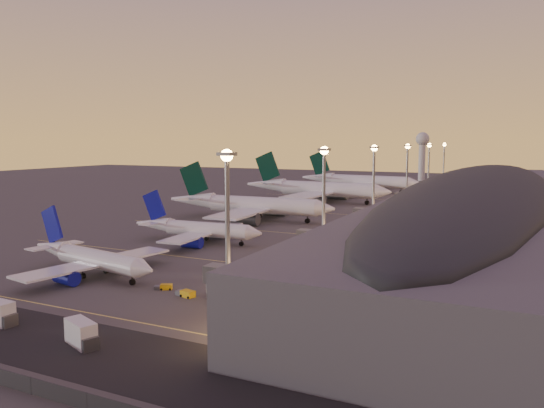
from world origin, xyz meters
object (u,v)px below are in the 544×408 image
at_px(airliner_wide_mid, 315,189).
at_px(baggage_tug_c, 307,252).
at_px(airliner_narrow_south, 90,258).
at_px(catering_truck_b, 82,334).
at_px(airliner_wide_near, 249,205).
at_px(airliner_wide_far, 359,181).
at_px(airliner_narrow_north, 197,229).
at_px(baggage_tug_b, 164,287).
at_px(baggage_tug_a, 186,293).
at_px(radar_tower, 422,148).

xyz_separation_m(airliner_wide_mid, baggage_tug_c, (37.75, -102.75, -5.15)).
xyz_separation_m(airliner_narrow_south, catering_truck_b, (26.72, -28.51, -1.88)).
xyz_separation_m(airliner_wide_near, airliner_wide_far, (4.97, 114.00, 0.45)).
relative_size(airliner_narrow_north, baggage_tug_b, 11.19).
bearing_deg(airliner_wide_near, airliner_wide_mid, 85.58).
height_order(airliner_narrow_north, baggage_tug_c, airliner_narrow_north).
bearing_deg(airliner_narrow_south, baggage_tug_a, 1.34).
bearing_deg(baggage_tug_c, airliner_wide_far, 133.25).
distance_m(airliner_wide_far, radar_tower, 95.33).
relative_size(airliner_wide_mid, catering_truck_b, 10.83).
bearing_deg(airliner_wide_far, catering_truck_b, -76.90).
bearing_deg(baggage_tug_b, radar_tower, 64.84).
distance_m(airliner_wide_near, radar_tower, 208.29).
height_order(baggage_tug_a, catering_truck_b, catering_truck_b).
bearing_deg(catering_truck_b, airliner_narrow_north, 133.14).
xyz_separation_m(airliner_wide_mid, airliner_wide_far, (3.74, 54.10, -0.15)).
relative_size(airliner_wide_far, baggage_tug_a, 16.75).
bearing_deg(baggage_tug_b, airliner_wide_near, 81.74).
relative_size(airliner_narrow_south, airliner_wide_mid, 0.54).
bearing_deg(catering_truck_b, airliner_wide_near, 128.49).
xyz_separation_m(airliner_narrow_north, airliner_wide_near, (-6.78, 41.82, 1.55)).
xyz_separation_m(airliner_wide_mid, baggage_tug_b, (25.68, -142.40, -5.24)).
height_order(airliner_wide_mid, catering_truck_b, airliner_wide_mid).
bearing_deg(airliner_wide_mid, airliner_wide_far, 88.20).
height_order(airliner_wide_far, baggage_tug_c, airliner_wide_far).
bearing_deg(airliner_narrow_south, baggage_tug_b, 3.90).
bearing_deg(baggage_tug_a, airliner_wide_mid, 114.80).
distance_m(baggage_tug_a, baggage_tug_b, 6.39).
bearing_deg(baggage_tug_a, baggage_tug_c, 94.21).
bearing_deg(catering_truck_b, airliner_wide_mid, 122.20).
distance_m(baggage_tug_a, baggage_tug_c, 41.92).
height_order(airliner_wide_mid, baggage_tug_b, airliner_wide_mid).
xyz_separation_m(airliner_wide_near, radar_tower, (21.04, 206.54, 16.79)).
relative_size(airliner_wide_near, baggage_tug_a, 15.39).
height_order(radar_tower, baggage_tug_c, radar_tower).
relative_size(airliner_narrow_south, baggage_tug_b, 10.91).
height_order(airliner_narrow_south, airliner_wide_near, airliner_wide_near).
bearing_deg(baggage_tug_a, airliner_wide_near, 123.76).
distance_m(airliner_wide_far, baggage_tug_a, 200.38).
relative_size(airliner_narrow_north, baggage_tug_a, 9.53).
relative_size(airliner_wide_near, airliner_wide_mid, 0.90).
height_order(airliner_wide_far, baggage_tug_a, airliner_wide_far).
relative_size(airliner_narrow_south, airliner_wide_far, 0.55).
bearing_deg(catering_truck_b, baggage_tug_b, 125.60).
xyz_separation_m(airliner_wide_near, catering_truck_b, (33.62, -108.88, -3.52)).
bearing_deg(airliner_wide_mid, catering_truck_b, -76.98).
xyz_separation_m(airliner_narrow_south, baggage_tug_c, (32.07, 37.52, -2.92)).
distance_m(airliner_wide_near, catering_truck_b, 114.01).
relative_size(airliner_narrow_south, airliner_wide_near, 0.60).
distance_m(airliner_narrow_south, airliner_wide_mid, 140.40).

